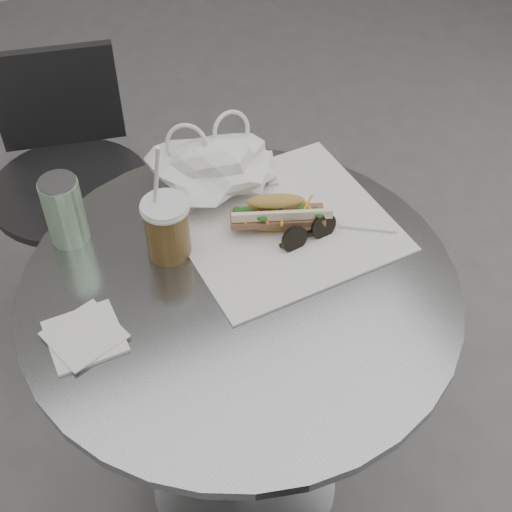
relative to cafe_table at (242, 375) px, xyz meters
name	(u,v)px	position (x,y,z in m)	size (l,w,h in m)	color
cafe_table	(242,375)	(0.00, 0.00, 0.00)	(0.76, 0.76, 0.74)	slate
chair_far	(79,217)	(-0.13, 0.73, -0.12)	(0.40, 0.44, 0.76)	#2A2A2D
sandwich_paper	(281,223)	(0.13, 0.10, 0.28)	(0.38, 0.36, 0.00)	white
banh_mi	(277,213)	(0.12, 0.09, 0.31)	(0.22, 0.16, 0.07)	#B89945
iced_coffee	(167,227)	(-0.08, 0.13, 0.33)	(0.09, 0.09, 0.25)	brown
sunglasses	(308,233)	(0.16, 0.04, 0.29)	(0.12, 0.03, 0.05)	black
plastic_bag	(215,169)	(0.06, 0.24, 0.33)	(0.22, 0.17, 0.11)	white
napkin_stack	(85,336)	(-0.27, 0.01, 0.28)	(0.13, 0.13, 0.01)	white
drink_can	(64,211)	(-0.23, 0.24, 0.34)	(0.07, 0.07, 0.13)	#63AA63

